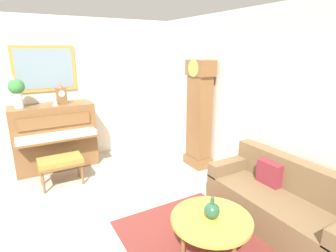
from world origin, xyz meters
TOP-DOWN VIEW (x-y plane):
  - ground_plane at (0.00, 0.00)m, footprint 6.40×6.00m
  - wall_left at (-2.60, -0.01)m, footprint 0.13×4.90m
  - wall_back at (0.01, 2.40)m, footprint 5.30×0.13m
  - area_rug at (1.03, 0.78)m, footprint 2.10×1.50m
  - piano at (-2.23, -0.27)m, footprint 0.87×1.44m
  - piano_bench at (-1.42, -0.33)m, footprint 0.42×0.70m
  - grandfather_clock at (-0.93, 2.12)m, footprint 0.52×0.34m
  - couch at (1.11, 1.94)m, footprint 1.90×0.80m
  - coffee_table at (1.08, 0.83)m, footprint 0.88×0.88m
  - mantel_clock at (-2.23, -0.08)m, footprint 0.13×0.18m
  - flower_vase at (-2.23, -0.78)m, footprint 0.26×0.26m
  - teacup at (-2.13, -0.21)m, footprint 0.12×0.12m
  - green_jug at (1.07, 0.83)m, footprint 0.17×0.17m

SIDE VIEW (x-z plane):
  - ground_plane at x=0.00m, z-range -0.10..0.00m
  - area_rug at x=1.03m, z-range 0.00..0.01m
  - couch at x=1.11m, z-range -0.11..0.73m
  - piano_bench at x=-1.42m, z-range 0.17..0.65m
  - coffee_table at x=1.08m, z-range 0.20..0.65m
  - green_jug at x=1.07m, z-range 0.42..0.66m
  - piano at x=-2.23m, z-range 0.01..1.23m
  - grandfather_clock at x=-0.93m, z-range -0.05..1.98m
  - teacup at x=-2.13m, z-range 1.21..1.27m
  - mantel_clock at x=-2.23m, z-range 1.20..1.58m
  - wall_back at x=0.01m, z-range 0.00..2.80m
  - wall_left at x=-2.60m, z-range 0.01..2.81m
  - flower_vase at x=-2.23m, z-range 1.24..1.82m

